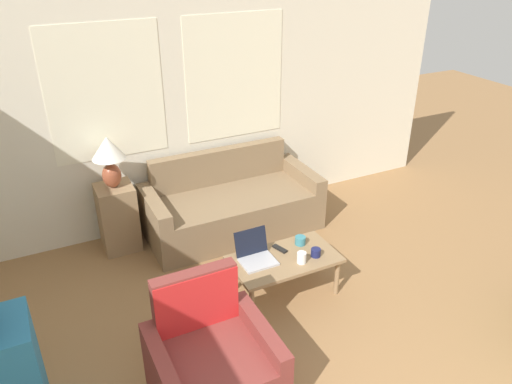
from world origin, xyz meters
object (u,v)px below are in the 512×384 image
cup_navy (300,240)px  cup_yellow (302,258)px  armchair (212,365)px  table_lamp (109,155)px  couch (231,206)px  coffee_table (284,262)px  tv_remote (280,249)px  cup_white (316,253)px  laptop (255,254)px

cup_navy → cup_yellow: bearing=-118.7°
armchair → table_lamp: 2.29m
cup_navy → cup_yellow: size_ratio=0.97×
couch → coffee_table: couch is taller
couch → tv_remote: (-0.01, -1.12, 0.13)m
coffee_table → cup_yellow: size_ratio=9.49×
table_lamp → cup_yellow: table_lamp is taller
table_lamp → tv_remote: bearing=-47.7°
couch → tv_remote: couch is taller
table_lamp → couch: bearing=-7.3°
table_lamp → cup_white: 2.14m
couch → cup_white: (0.22, -1.35, 0.16)m
laptop → cup_white: size_ratio=3.46×
table_lamp → cup_navy: 1.97m
tv_remote → cup_yellow: bearing=-74.0°
tv_remote → coffee_table: bearing=-100.8°
cup_yellow → tv_remote: 0.27m
couch → table_lamp: 1.41m
cup_yellow → cup_navy: bearing=61.3°
coffee_table → cup_navy: (0.23, 0.13, 0.08)m
couch → cup_white: size_ratio=21.41×
tv_remote → cup_navy: bearing=-0.5°
armchair → coffee_table: bearing=37.2°
laptop → tv_remote: 0.27m
coffee_table → cup_white: 0.29m
laptop → cup_yellow: laptop is taller
cup_white → table_lamp: bearing=132.9°
laptop → coffee_table: bearing=-20.2°
table_lamp → cup_navy: table_lamp is taller
armchair → cup_yellow: size_ratio=8.84×
couch → laptop: size_ratio=6.19×
cup_navy → tv_remote: cup_navy is taller
table_lamp → coffee_table: size_ratio=0.55×
table_lamp → cup_navy: bearing=-43.0°
cup_navy → cup_white: bearing=-83.9°
table_lamp → cup_yellow: bearing=-51.1°
cup_navy → tv_remote: (-0.21, 0.00, -0.03)m
table_lamp → coffee_table: (1.14, -1.40, -0.69)m
coffee_table → tv_remote: size_ratio=6.04×
cup_white → tv_remote: (-0.23, 0.23, -0.03)m
armchair → coffee_table: armchair is taller
cup_white → tv_remote: 0.33m
cup_white → cup_navy: bearing=96.1°
table_lamp → tv_remote: table_lamp is taller
cup_yellow → tv_remote: (-0.07, 0.25, -0.04)m
cup_navy → armchair: bearing=-144.4°
laptop → cup_navy: bearing=4.6°
couch → coffee_table: 1.25m
cup_yellow → tv_remote: cup_yellow is taller
cup_white → tv_remote: bearing=136.0°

